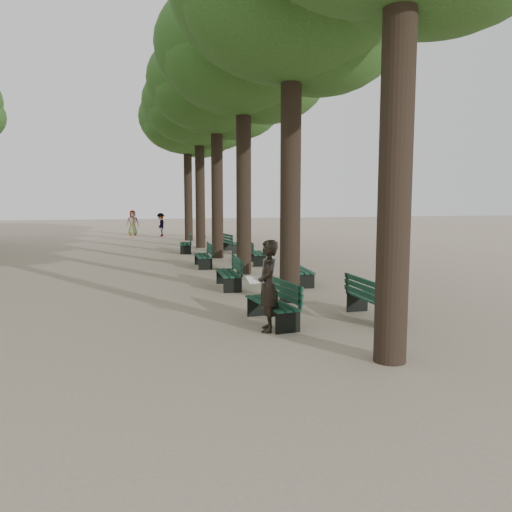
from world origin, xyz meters
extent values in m
plane|color=tan|center=(0.00, 0.00, 0.00)|extent=(120.00, 120.00, 0.00)
cylinder|color=#33261C|center=(1.50, -2.00, 3.75)|extent=(0.52, 0.52, 7.50)
cylinder|color=#33261C|center=(1.50, 3.00, 3.75)|extent=(0.52, 0.52, 7.50)
cylinder|color=#33261C|center=(1.50, 8.00, 3.75)|extent=(0.52, 0.52, 7.50)
ellipsoid|color=#25501B|center=(1.50, 8.00, 7.70)|extent=(6.00, 6.00, 4.50)
cylinder|color=#33261C|center=(1.50, 13.00, 3.75)|extent=(0.52, 0.52, 7.50)
ellipsoid|color=#25501B|center=(1.50, 13.00, 7.70)|extent=(6.00, 6.00, 4.50)
cylinder|color=#33261C|center=(1.50, 18.00, 3.75)|extent=(0.52, 0.52, 7.50)
ellipsoid|color=#25501B|center=(1.50, 18.00, 7.70)|extent=(6.00, 6.00, 4.50)
cylinder|color=#33261C|center=(1.50, 23.00, 3.75)|extent=(0.52, 0.52, 7.50)
ellipsoid|color=#25501B|center=(1.50, 23.00, 7.70)|extent=(6.00, 6.00, 4.50)
cube|color=black|center=(0.35, 0.84, 0.23)|extent=(0.72, 1.85, 0.45)
cube|color=#0D3124|center=(0.35, 0.84, 0.45)|extent=(0.74, 1.85, 0.04)
cube|color=#0D3124|center=(0.63, 0.87, 0.72)|extent=(0.24, 1.79, 0.40)
cube|color=black|center=(0.35, 5.29, 0.23)|extent=(0.62, 1.83, 0.45)
cube|color=#0D3124|center=(0.35, 5.29, 0.45)|extent=(0.64, 1.83, 0.04)
cube|color=#0D3124|center=(0.63, 5.28, 0.72)|extent=(0.14, 1.80, 0.40)
cube|color=black|center=(0.35, 10.05, 0.23)|extent=(0.61, 1.82, 0.45)
cube|color=#0D3124|center=(0.35, 10.05, 0.45)|extent=(0.63, 1.82, 0.04)
cube|color=#0D3124|center=(0.63, 10.03, 0.72)|extent=(0.13, 1.80, 0.40)
cube|color=black|center=(0.35, 15.57, 0.23)|extent=(0.73, 1.85, 0.45)
cube|color=#0D3124|center=(0.35, 15.57, 0.45)|extent=(0.75, 1.85, 0.04)
cube|color=#0D3124|center=(0.63, 15.54, 0.72)|extent=(0.25, 1.79, 0.40)
cube|color=black|center=(2.65, 0.67, 0.23)|extent=(0.54, 1.81, 0.45)
cube|color=#0D3124|center=(2.65, 0.67, 0.45)|extent=(0.56, 1.81, 0.04)
cube|color=#0D3124|center=(2.37, 0.67, 0.72)|extent=(0.06, 1.80, 0.40)
cube|color=black|center=(2.65, 5.39, 0.23)|extent=(0.69, 1.84, 0.45)
cube|color=#0D3124|center=(2.65, 5.39, 0.45)|extent=(0.71, 1.84, 0.04)
cube|color=#0D3124|center=(2.37, 5.41, 0.72)|extent=(0.21, 1.80, 0.40)
cube|color=black|center=(2.65, 10.38, 0.23)|extent=(0.74, 1.85, 0.45)
cube|color=#0D3124|center=(2.65, 10.38, 0.45)|extent=(0.76, 1.85, 0.04)
cube|color=#0D3124|center=(2.37, 10.42, 0.72)|extent=(0.27, 1.79, 0.40)
cube|color=black|center=(2.65, 15.17, 0.23)|extent=(0.72, 1.85, 0.45)
cube|color=#0D3124|center=(2.65, 15.17, 0.45)|extent=(0.74, 1.85, 0.04)
cube|color=#0D3124|center=(2.37, 15.13, 0.72)|extent=(0.24, 1.79, 0.40)
imported|color=black|center=(0.12, 0.33, 0.91)|extent=(0.53, 0.80, 1.82)
cube|color=white|center=(-0.13, 0.33, 1.05)|extent=(0.37, 0.29, 0.12)
imported|color=#262628|center=(0.03, 26.97, 0.83)|extent=(0.42, 1.10, 1.67)
imported|color=#262628|center=(2.69, 24.98, 0.96)|extent=(0.61, 1.18, 1.92)
imported|color=#262628|center=(-1.88, 28.63, 0.92)|extent=(0.93, 0.46, 1.84)
camera|label=1|loc=(-2.63, -9.01, 2.61)|focal=35.00mm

